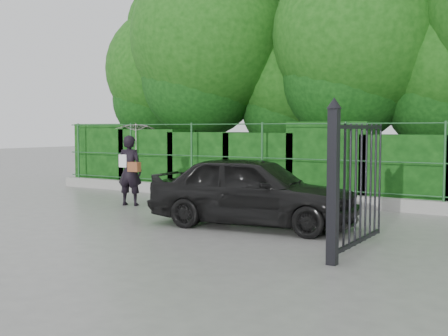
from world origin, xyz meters
The scene contains 8 objects.
ground centered at (0.00, 0.00, 0.00)m, with size 80.00×80.00×0.00m, color gray.
kerb centered at (0.00, 4.50, 0.15)m, with size 14.00×0.25×0.30m, color #9E9E99.
fence centered at (0.22, 4.50, 1.20)m, with size 14.13×0.06×1.80m.
hedge centered at (0.01, 5.50, 0.98)m, with size 14.20×1.20×2.11m.
trees centered at (1.14, 7.74, 4.62)m, with size 17.10×6.15×8.08m.
gate centered at (4.60, -0.72, 1.19)m, with size 0.22×2.33×2.36m.
woman centered at (-1.89, 1.98, 1.36)m, with size 1.00×0.99×2.08m.
car centered at (2.12, 0.95, 0.71)m, with size 1.67×4.14×1.41m, color black.
Camera 1 is at (7.47, -8.64, 1.92)m, focal length 45.00 mm.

